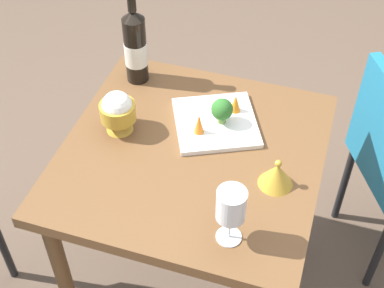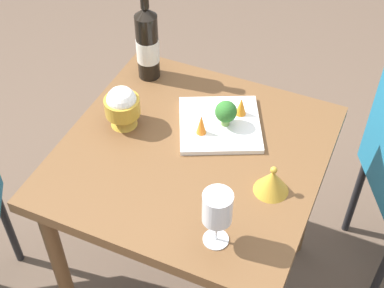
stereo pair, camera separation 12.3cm
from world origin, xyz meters
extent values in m
plane|color=brown|center=(0.00, 0.00, 0.00)|extent=(8.00, 8.00, 0.00)
cube|color=brown|center=(0.00, 0.00, 0.73)|extent=(0.77, 0.77, 0.04)
cylinder|color=brown|center=(0.33, -0.33, 0.35)|extent=(0.05, 0.05, 0.71)
cylinder|color=brown|center=(-0.33, 0.33, 0.35)|extent=(0.05, 0.05, 0.71)
cylinder|color=brown|center=(0.33, 0.33, 0.35)|extent=(0.05, 0.05, 0.71)
cylinder|color=black|center=(0.51, -0.50, 0.21)|extent=(0.03, 0.03, 0.43)
cylinder|color=black|center=(0.21, -0.66, 0.21)|extent=(0.03, 0.03, 0.43)
cylinder|color=black|center=(-0.18, 0.69, 0.21)|extent=(0.03, 0.03, 0.43)
cylinder|color=black|center=(0.28, 0.28, 0.87)|extent=(0.07, 0.07, 0.24)
cone|color=black|center=(0.28, 0.28, 1.00)|extent=(0.07, 0.07, 0.03)
cylinder|color=black|center=(0.28, 0.28, 1.05)|extent=(0.03, 0.03, 0.07)
cylinder|color=silver|center=(0.28, 0.28, 0.85)|extent=(0.08, 0.08, 0.08)
cylinder|color=white|center=(-0.27, -0.19, 0.75)|extent=(0.07, 0.07, 0.00)
cylinder|color=white|center=(-0.27, -0.19, 0.79)|extent=(0.01, 0.01, 0.08)
cylinder|color=white|center=(-0.27, -0.19, 0.88)|extent=(0.08, 0.08, 0.09)
cone|color=gold|center=(0.02, 0.24, 0.77)|extent=(0.08, 0.08, 0.04)
cylinder|color=gold|center=(0.02, 0.24, 0.82)|extent=(0.11, 0.11, 0.05)
sphere|color=white|center=(0.02, 0.24, 0.84)|extent=(0.09, 0.09, 0.09)
cone|color=gold|center=(-0.05, -0.26, 0.79)|extent=(0.10, 0.10, 0.07)
sphere|color=gold|center=(-0.05, -0.26, 0.83)|extent=(0.02, 0.02, 0.02)
cube|color=white|center=(0.13, -0.04, 0.76)|extent=(0.33, 0.33, 0.02)
cylinder|color=#729E4C|center=(0.13, -0.05, 0.78)|extent=(0.03, 0.03, 0.03)
sphere|color=#2D6B28|center=(0.13, -0.05, 0.82)|extent=(0.07, 0.07, 0.07)
cone|color=orange|center=(0.07, 0.00, 0.80)|extent=(0.03, 0.03, 0.07)
cone|color=orange|center=(0.20, -0.08, 0.79)|extent=(0.03, 0.03, 0.06)
camera|label=1|loc=(-1.10, -0.35, 1.94)|focal=51.82mm
camera|label=2|loc=(-1.06, -0.47, 1.94)|focal=51.82mm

